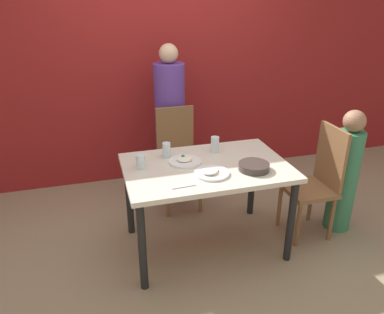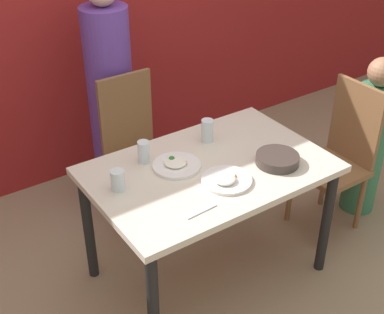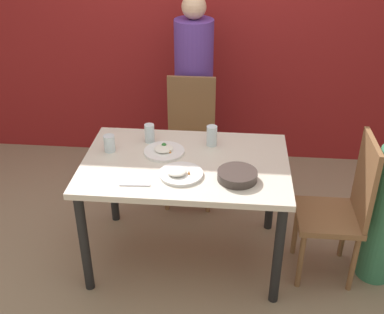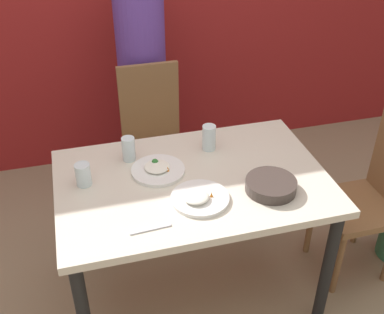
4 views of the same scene
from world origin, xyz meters
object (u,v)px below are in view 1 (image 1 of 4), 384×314
at_px(chair_adult_spot, 178,156).
at_px(chair_child_spot, 317,180).
at_px(bowl_curry, 254,166).
at_px(glass_water_tall, 215,145).
at_px(person_adult, 170,127).
at_px(plate_rice_adult, 185,161).
at_px(person_child, 345,175).

height_order(chair_adult_spot, chair_child_spot, same).
bearing_deg(bowl_curry, chair_adult_spot, 111.21).
distance_m(chair_child_spot, glass_water_tall, 0.95).
relative_size(chair_adult_spot, person_adult, 0.64).
height_order(chair_child_spot, bowl_curry, chair_child_spot).
bearing_deg(chair_adult_spot, person_adult, 90.00).
relative_size(chair_adult_spot, plate_rice_adult, 3.79).
height_order(person_adult, plate_rice_adult, person_adult).
bearing_deg(glass_water_tall, person_adult, 102.90).
bearing_deg(person_adult, glass_water_tall, -77.10).
distance_m(chair_adult_spot, glass_water_tall, 0.65).
bearing_deg(person_adult, plate_rice_adult, -96.07).
bearing_deg(person_adult, chair_child_spot, -48.11).
height_order(person_child, glass_water_tall, person_child).
bearing_deg(chair_child_spot, person_child, 90.00).
height_order(person_child, plate_rice_adult, person_child).
bearing_deg(chair_child_spot, person_adult, -138.11).
relative_size(chair_child_spot, plate_rice_adult, 3.79).
xyz_separation_m(bowl_curry, plate_rice_adult, (-0.48, 0.28, -0.02)).
distance_m(person_child, bowl_curry, 1.00).
relative_size(chair_adult_spot, glass_water_tall, 7.31).
xyz_separation_m(chair_adult_spot, bowl_curry, (0.37, -0.96, 0.27)).
bearing_deg(chair_child_spot, bowl_curry, -80.31).
relative_size(chair_child_spot, bowl_curry, 4.22).
distance_m(chair_child_spot, person_child, 0.28).
distance_m(person_adult, person_child, 1.78).
xyz_separation_m(plate_rice_adult, glass_water_tall, (0.30, 0.14, 0.06)).
height_order(chair_adult_spot, bowl_curry, chair_adult_spot).
distance_m(person_adult, plate_rice_adult, 1.00).
height_order(bowl_curry, plate_rice_adult, bowl_curry).
height_order(person_adult, person_child, person_adult).
relative_size(chair_child_spot, person_adult, 0.64).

